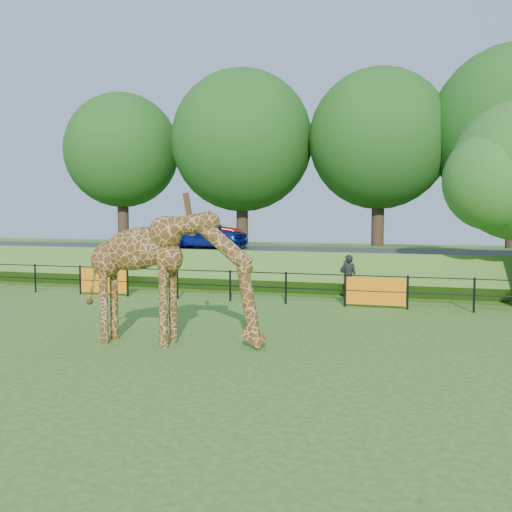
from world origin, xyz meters
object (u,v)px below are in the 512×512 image
Objects in this scene: giraffe at (173,278)px; car_red at (201,233)px; car_blue at (204,233)px; visitor at (348,276)px.

giraffe is 1.05× the size of car_red.
visitor is at bearing -114.95° from car_blue.
car_blue reaches higher than visitor.
visitor is (7.66, -4.86, -1.32)m from car_red.
car_blue reaches higher than car_red.
visitor is at bearing 67.68° from giraffe.
car_blue is 8.39m from visitor.
giraffe is 13.21m from car_blue.
car_blue is at bearing -151.70° from car_red.
giraffe is 14.07m from car_red.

